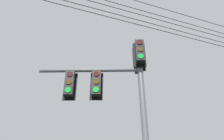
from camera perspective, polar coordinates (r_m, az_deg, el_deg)
name	(u,v)px	position (r m, az deg, el deg)	size (l,w,h in m)	color
signal_mast_assembly	(121,96)	(7.19, 2.28, -6.87)	(1.94, 3.60, 7.28)	slate
overhead_wire_span	(158,19)	(9.96, 11.97, 12.84)	(17.25, 17.09, 2.20)	black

